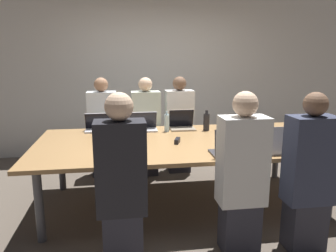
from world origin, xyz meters
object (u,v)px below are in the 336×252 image
(bottle_far_center, at_px, (206,122))
(person_far_midleft, at_px, (146,129))
(person_far_left, at_px, (103,129))
(cup_near_right, at_px, (255,148))
(laptop_far_center, at_px, (182,123))
(bottle_far_midleft, at_px, (167,123))
(person_near_left, at_px, (121,183))
(laptop_near_right, at_px, (284,145))
(stapler, at_px, (177,141))
(person_near_midright, at_px, (242,177))
(laptop_far_left, at_px, (99,126))
(laptop_near_midright, at_px, (231,148))
(cup_far_left, at_px, (122,127))
(laptop_near_left, at_px, (119,152))
(person_near_right, at_px, (309,176))
(person_far_center, at_px, (179,126))
(laptop_far_midleft, at_px, (143,125))

(bottle_far_center, height_order, person_far_midleft, person_far_midleft)
(person_far_left, distance_m, cup_near_right, 2.25)
(laptop_far_center, distance_m, person_far_midleft, 0.63)
(bottle_far_midleft, distance_m, cup_near_right, 1.25)
(bottle_far_center, distance_m, person_near_left, 1.85)
(laptop_near_right, height_order, stapler, laptop_near_right)
(laptop_near_right, bearing_deg, person_near_midright, 33.82)
(person_far_midleft, distance_m, cup_near_right, 1.83)
(laptop_far_left, distance_m, laptop_near_midright, 1.82)
(cup_far_left, bearing_deg, bottle_far_midleft, -13.36)
(laptop_near_midright, bearing_deg, laptop_far_center, -78.71)
(person_far_left, xyz_separation_m, cup_far_left, (0.27, -0.48, 0.13))
(laptop_near_right, bearing_deg, person_far_left, -43.12)
(person_far_midleft, distance_m, laptop_near_midright, 1.79)
(stapler, bearing_deg, cup_far_left, 149.78)
(laptop_near_midright, height_order, laptop_near_left, laptop_near_midright)
(person_near_midright, distance_m, person_near_left, 1.01)
(person_far_left, bearing_deg, laptop_near_right, -43.12)
(person_near_right, bearing_deg, laptop_near_left, -16.50)
(bottle_far_center, bearing_deg, person_far_left, 154.89)
(laptop_far_center, distance_m, stapler, 0.71)
(laptop_near_right, bearing_deg, bottle_far_midleft, -47.68)
(laptop_far_left, bearing_deg, person_near_left, -81.17)
(person_near_right, bearing_deg, laptop_near_right, -88.67)
(person_near_left, bearing_deg, person_near_midright, -178.66)
(cup_near_right, bearing_deg, stapler, 147.70)
(laptop_far_left, distance_m, laptop_near_right, 2.23)
(laptop_far_left, distance_m, person_near_left, 1.69)
(person_far_center, height_order, person_near_right, person_near_right)
(person_near_left, bearing_deg, laptop_near_right, -165.67)
(person_near_left, bearing_deg, cup_near_right, -159.62)
(laptop_far_left, xyz_separation_m, stapler, (0.88, -0.73, -0.04))
(bottle_far_midleft, height_order, cup_far_left, bottle_far_midleft)
(laptop_far_center, bearing_deg, person_far_center, 83.42)
(person_far_left, distance_m, person_near_left, 2.12)
(bottle_far_center, height_order, bottle_far_midleft, same)
(laptop_near_left, bearing_deg, laptop_far_midleft, -104.75)
(person_far_midleft, height_order, cup_near_right, person_far_midleft)
(laptop_near_left, bearing_deg, person_near_midright, 158.06)
(laptop_near_left, bearing_deg, laptop_far_center, -124.55)
(person_far_midleft, bearing_deg, person_far_center, 8.57)
(laptop_far_center, bearing_deg, laptop_far_left, 177.51)
(laptop_far_left, relative_size, cup_near_right, 4.45)
(cup_near_right, relative_size, person_near_left, 0.06)
(person_near_right, bearing_deg, cup_far_left, -46.93)
(bottle_far_midleft, bearing_deg, person_far_left, 143.47)
(person_far_left, bearing_deg, cup_far_left, -60.42)
(laptop_far_midleft, bearing_deg, bottle_far_midleft, -22.22)
(person_far_left, bearing_deg, laptop_far_midleft, -42.58)
(person_far_midleft, distance_m, bottle_far_midleft, 0.62)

